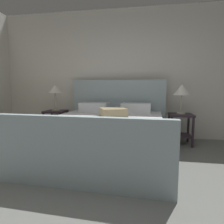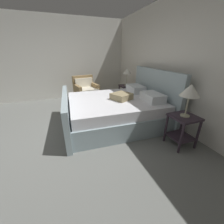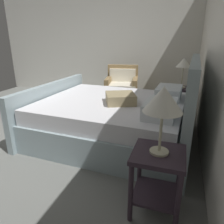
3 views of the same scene
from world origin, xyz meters
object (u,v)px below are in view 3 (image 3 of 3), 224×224
table_lamp_left (184,64)px  nightstand_left (180,97)px  bed (116,117)px  table_lamp_right (163,101)px  nightstand_right (157,172)px  armchair (122,90)px

table_lamp_left → nightstand_left: bearing=-45.0°
nightstand_left → table_lamp_left: 0.65m
bed → table_lamp_left: bed is taller
table_lamp_right → nightstand_left: 2.71m
table_lamp_right → nightstand_left: size_ratio=0.95×
bed → nightstand_right: bearing=30.9°
table_lamp_left → nightstand_right: bearing=-2.8°
table_lamp_right → table_lamp_left: (-2.63, 0.13, 0.00)m
bed → nightstand_right: size_ratio=4.01×
bed → nightstand_left: bed is taller
bed → armchair: (-1.80, -0.41, -0.00)m
nightstand_left → armchair: bearing=-109.9°
bed → table_lamp_right: size_ratio=4.24×
bed → table_lamp_right: (1.31, 0.78, 0.70)m
nightstand_left → armchair: size_ratio=0.67×
nightstand_left → table_lamp_left: size_ratio=1.08×
armchair → table_lamp_right: bearing=21.0°
nightstand_right → table_lamp_right: bearing=76.0°
nightstand_left → nightstand_right: bearing=-2.8°
nightstand_left → armchair: (-0.48, -1.32, -0.06)m
bed → armchair: 1.84m
nightstand_right → table_lamp_right: table_lamp_right is taller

